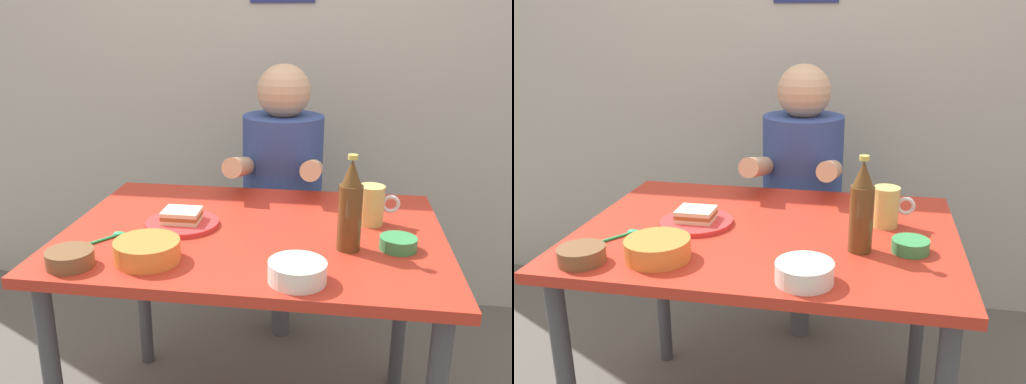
% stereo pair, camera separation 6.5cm
% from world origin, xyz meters
% --- Properties ---
extents(wall_back, '(4.40, 0.09, 2.60)m').
position_xyz_m(wall_back, '(-0.00, 1.05, 1.30)').
color(wall_back, '#ADA89E').
rests_on(wall_back, ground).
extents(dining_table, '(1.10, 0.80, 0.74)m').
position_xyz_m(dining_table, '(0.00, 0.00, 0.65)').
color(dining_table, '#B72D1E').
rests_on(dining_table, ground).
extents(stool, '(0.34, 0.34, 0.45)m').
position_xyz_m(stool, '(0.02, 0.63, 0.35)').
color(stool, '#4C4C51').
rests_on(stool, ground).
extents(person_seated, '(0.33, 0.56, 0.72)m').
position_xyz_m(person_seated, '(0.02, 0.62, 0.77)').
color(person_seated, '#33478C').
rests_on(person_seated, stool).
extents(plate_orange, '(0.22, 0.22, 0.01)m').
position_xyz_m(plate_orange, '(-0.22, -0.00, 0.75)').
color(plate_orange, red).
rests_on(plate_orange, dining_table).
extents(sandwich, '(0.11, 0.09, 0.04)m').
position_xyz_m(sandwich, '(-0.22, -0.00, 0.77)').
color(sandwich, beige).
rests_on(sandwich, plate_orange).
extents(beer_mug, '(0.13, 0.08, 0.12)m').
position_xyz_m(beer_mug, '(0.34, 0.10, 0.80)').
color(beer_mug, '#D1BC66').
rests_on(beer_mug, dining_table).
extents(beer_bottle, '(0.06, 0.06, 0.26)m').
position_xyz_m(beer_bottle, '(0.27, -0.10, 0.86)').
color(beer_bottle, '#593819').
rests_on(beer_bottle, dining_table).
extents(soup_bowl_orange, '(0.17, 0.17, 0.05)m').
position_xyz_m(soup_bowl_orange, '(-0.24, -0.25, 0.77)').
color(soup_bowl_orange, orange).
rests_on(soup_bowl_orange, dining_table).
extents(dip_bowl_green, '(0.10, 0.10, 0.03)m').
position_xyz_m(dip_bowl_green, '(0.41, -0.08, 0.76)').
color(dip_bowl_green, '#388C4C').
rests_on(dip_bowl_green, dining_table).
extents(rice_bowl_white, '(0.14, 0.14, 0.05)m').
position_xyz_m(rice_bowl_white, '(0.15, -0.31, 0.77)').
color(rice_bowl_white, silver).
rests_on(rice_bowl_white, dining_table).
extents(condiment_bowl_brown, '(0.12, 0.12, 0.04)m').
position_xyz_m(condiment_bowl_brown, '(-0.42, -0.31, 0.76)').
color(condiment_bowl_brown, brown).
rests_on(condiment_bowl_brown, dining_table).
extents(spoon, '(0.08, 0.10, 0.01)m').
position_xyz_m(spoon, '(-0.38, -0.12, 0.75)').
color(spoon, '#26A559').
rests_on(spoon, dining_table).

